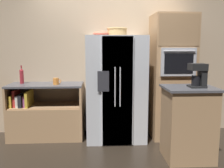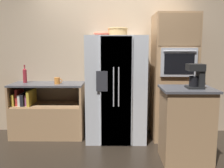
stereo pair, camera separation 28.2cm
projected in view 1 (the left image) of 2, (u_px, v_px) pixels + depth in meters
The scene contains 11 objects.
ground_plane at pixel (108, 139), 4.16m from camera, with size 20.00×20.00×0.00m, color black.
wall_back at pixel (107, 54), 4.44m from camera, with size 12.00×0.06×2.80m.
counter_left at pixel (46, 118), 4.22m from camera, with size 1.21×0.57×0.92m.
refrigerator at pixel (116, 88), 4.12m from camera, with size 0.95×0.79×1.70m.
wall_oven at pixel (171, 77), 4.20m from camera, with size 0.67×0.71×2.05m.
island_counter at pixel (188, 123), 3.39m from camera, with size 0.68×0.59×1.00m.
wicker_basket at pixel (117, 32), 4.03m from camera, with size 0.33×0.33×0.13m.
fruit_bowl at pixel (101, 34), 4.03m from camera, with size 0.28×0.28×0.08m.
bottle_tall at pixel (22, 76), 4.17m from camera, with size 0.07×0.07×0.31m.
mug at pixel (56, 81), 4.06m from camera, with size 0.13×0.09×0.11m.
coffee_maker at pixel (199, 74), 3.26m from camera, with size 0.21×0.19×0.31m.
Camera 1 is at (-0.17, -3.98, 1.53)m, focal length 40.00 mm.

